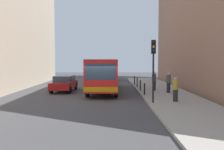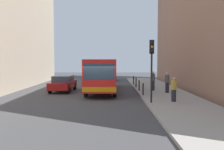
{
  "view_description": "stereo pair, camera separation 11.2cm",
  "coord_description": "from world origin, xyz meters",
  "px_view_note": "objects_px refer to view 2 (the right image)",
  "views": [
    {
      "loc": [
        0.85,
        -18.62,
        2.95
      ],
      "look_at": [
        0.95,
        2.87,
        1.65
      ],
      "focal_mm": 39.89,
      "sensor_mm": 36.0,
      "label": 1
    },
    {
      "loc": [
        0.97,
        -18.62,
        2.95
      ],
      "look_at": [
        0.95,
        2.87,
        1.65
      ],
      "focal_mm": 39.89,
      "sensor_mm": 36.0,
      "label": 2
    }
  ],
  "objects_px": {
    "bollard_far": "(136,83)",
    "pedestrian_far_sidewalk": "(153,81)",
    "pedestrian_near_signal": "(174,89)",
    "bus": "(103,73)",
    "bollard_farthest": "(134,80)",
    "traffic_light": "(152,59)",
    "bollard_near": "(143,89)",
    "car_behind_bus": "(110,75)",
    "bollard_mid": "(139,85)",
    "pedestrian_mid_sidewalk": "(167,82)",
    "car_beside_bus": "(63,83)"
  },
  "relations": [
    {
      "from": "bus",
      "to": "pedestrian_far_sidewalk",
      "type": "bearing_deg",
      "value": 170.98
    },
    {
      "from": "bollard_far",
      "to": "pedestrian_far_sidewalk",
      "type": "distance_m",
      "value": 3.05
    },
    {
      "from": "pedestrian_mid_sidewalk",
      "to": "pedestrian_far_sidewalk",
      "type": "relative_size",
      "value": 0.99
    },
    {
      "from": "car_beside_bus",
      "to": "pedestrian_mid_sidewalk",
      "type": "relative_size",
      "value": 2.55
    },
    {
      "from": "pedestrian_near_signal",
      "to": "bollard_farthest",
      "type": "bearing_deg",
      "value": 135.96
    },
    {
      "from": "bus",
      "to": "bollard_far",
      "type": "distance_m",
      "value": 4.03
    },
    {
      "from": "bollard_far",
      "to": "car_behind_bus",
      "type": "bearing_deg",
      "value": 105.63
    },
    {
      "from": "traffic_light",
      "to": "bollard_far",
      "type": "bearing_deg",
      "value": 90.61
    },
    {
      "from": "bus",
      "to": "bollard_farthest",
      "type": "height_order",
      "value": "bus"
    },
    {
      "from": "pedestrian_mid_sidewalk",
      "to": "pedestrian_near_signal",
      "type": "bearing_deg",
      "value": 134.47
    },
    {
      "from": "bollard_far",
      "to": "pedestrian_near_signal",
      "type": "xyz_separation_m",
      "value": [
        1.68,
        -8.9,
        0.35
      ]
    },
    {
      "from": "traffic_light",
      "to": "bollard_mid",
      "type": "bearing_deg",
      "value": 90.89
    },
    {
      "from": "bollard_far",
      "to": "pedestrian_mid_sidewalk",
      "type": "bearing_deg",
      "value": -62.6
    },
    {
      "from": "bus",
      "to": "bollard_farthest",
      "type": "distance_m",
      "value": 6.0
    },
    {
      "from": "bus",
      "to": "bollard_far",
      "type": "bearing_deg",
      "value": -149.21
    },
    {
      "from": "bus",
      "to": "bollard_mid",
      "type": "bearing_deg",
      "value": 164.71
    },
    {
      "from": "traffic_light",
      "to": "car_beside_bus",
      "type": "bearing_deg",
      "value": 135.54
    },
    {
      "from": "bollard_near",
      "to": "car_beside_bus",
      "type": "bearing_deg",
      "value": 153.51
    },
    {
      "from": "pedestrian_mid_sidewalk",
      "to": "traffic_light",
      "type": "bearing_deg",
      "value": 118.32
    },
    {
      "from": "bollard_farthest",
      "to": "car_behind_bus",
      "type": "bearing_deg",
      "value": 111.62
    },
    {
      "from": "bollard_near",
      "to": "bollard_farthest",
      "type": "bearing_deg",
      "value": 90.0
    },
    {
      "from": "car_beside_bus",
      "to": "bollard_mid",
      "type": "bearing_deg",
      "value": 177.16
    },
    {
      "from": "pedestrian_far_sidewalk",
      "to": "bollard_farthest",
      "type": "bearing_deg",
      "value": 127.45
    },
    {
      "from": "car_beside_bus",
      "to": "bollard_farthest",
      "type": "height_order",
      "value": "car_beside_bus"
    },
    {
      "from": "traffic_light",
      "to": "bollard_mid",
      "type": "relative_size",
      "value": 4.32
    },
    {
      "from": "bus",
      "to": "traffic_light",
      "type": "height_order",
      "value": "traffic_light"
    },
    {
      "from": "bollard_far",
      "to": "bollard_farthest",
      "type": "bearing_deg",
      "value": 90.0
    },
    {
      "from": "bollard_near",
      "to": "pedestrian_mid_sidewalk",
      "type": "xyz_separation_m",
      "value": [
        2.25,
        1.48,
        0.4
      ]
    },
    {
      "from": "bollard_near",
      "to": "pedestrian_near_signal",
      "type": "distance_m",
      "value": 3.53
    },
    {
      "from": "pedestrian_near_signal",
      "to": "car_behind_bus",
      "type": "bearing_deg",
      "value": 141.18
    },
    {
      "from": "car_behind_bus",
      "to": "bollard_farthest",
      "type": "height_order",
      "value": "car_behind_bus"
    },
    {
      "from": "traffic_light",
      "to": "pedestrian_far_sidewalk",
      "type": "bearing_deg",
      "value": 79.87
    },
    {
      "from": "bollard_far",
      "to": "bollard_farthest",
      "type": "height_order",
      "value": "same"
    },
    {
      "from": "bollard_mid",
      "to": "pedestrian_near_signal",
      "type": "relative_size",
      "value": 0.58
    },
    {
      "from": "bollard_mid",
      "to": "bus",
      "type": "bearing_deg",
      "value": 164.04
    },
    {
      "from": "car_beside_bus",
      "to": "traffic_light",
      "type": "bearing_deg",
      "value": 137.72
    },
    {
      "from": "car_behind_bus",
      "to": "pedestrian_near_signal",
      "type": "distance_m",
      "value": 19.31
    },
    {
      "from": "traffic_light",
      "to": "bollard_near",
      "type": "height_order",
      "value": "traffic_light"
    },
    {
      "from": "car_behind_bus",
      "to": "bollard_farthest",
      "type": "bearing_deg",
      "value": 112.58
    },
    {
      "from": "car_behind_bus",
      "to": "pedestrian_near_signal",
      "type": "xyz_separation_m",
      "value": [
        4.45,
        -18.79,
        0.19
      ]
    },
    {
      "from": "bollard_far",
      "to": "pedestrian_near_signal",
      "type": "bearing_deg",
      "value": -79.32
    },
    {
      "from": "bollard_farthest",
      "to": "pedestrian_mid_sidewalk",
      "type": "xyz_separation_m",
      "value": [
        2.25,
        -7.24,
        0.4
      ]
    },
    {
      "from": "bus",
      "to": "bollard_near",
      "type": "bearing_deg",
      "value": 131.63
    },
    {
      "from": "bollard_mid",
      "to": "bollard_far",
      "type": "distance_m",
      "value": 2.91
    },
    {
      "from": "car_behind_bus",
      "to": "bollard_mid",
      "type": "bearing_deg",
      "value": 103.16
    },
    {
      "from": "bollard_far",
      "to": "pedestrian_far_sidewalk",
      "type": "height_order",
      "value": "pedestrian_far_sidewalk"
    },
    {
      "from": "pedestrian_mid_sidewalk",
      "to": "car_beside_bus",
      "type": "bearing_deg",
      "value": 39.17
    },
    {
      "from": "bollard_far",
      "to": "bollard_farthest",
      "type": "xyz_separation_m",
      "value": [
        0.0,
        2.91,
        0.0
      ]
    },
    {
      "from": "bollard_mid",
      "to": "pedestrian_far_sidewalk",
      "type": "height_order",
      "value": "pedestrian_far_sidewalk"
    },
    {
      "from": "car_behind_bus",
      "to": "pedestrian_far_sidewalk",
      "type": "bearing_deg",
      "value": 108.72
    }
  ]
}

